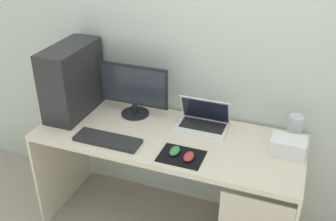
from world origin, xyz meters
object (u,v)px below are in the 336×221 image
Objects in this scene: monitor at (134,90)px; pc_tower at (72,80)px; laptop at (203,121)px; projector at (288,146)px; keyboard at (108,140)px; mouse_left at (175,151)px; mouse_right at (189,157)px; speaker at (295,129)px.

pc_tower is at bearing -166.31° from monitor.
laptop is (0.90, 0.11, -0.20)m from pc_tower.
laptop is 1.66× the size of projector.
mouse_left is at bearing 2.63° from keyboard.
laptop is at bearing 79.26° from mouse_left.
laptop reaches higher than mouse_left.
keyboard is 0.53m from mouse_right.
keyboard is at bearing -158.85° from speaker.
monitor is 5.13× the size of mouse_left.
mouse_left is at bearing -16.66° from pc_tower.
pc_tower is 2.78× the size of speaker.
mouse_left is at bearing 165.26° from mouse_right.
mouse_right is at bearing -86.05° from laptop.
keyboard is at bearing -92.26° from monitor.
monitor is (0.41, 0.10, -0.05)m from pc_tower.
laptop reaches higher than mouse_right.
speaker is (1.06, 0.05, -0.11)m from monitor.
mouse_right reaches higher than keyboard.
speaker is at bearing 31.75° from mouse_left.
laptop reaches higher than speaker.
speaker reaches higher than mouse_left.
monitor is 2.46× the size of projector.
keyboard is (-0.50, -0.38, -0.03)m from laptop.
laptop is at bearing 37.08° from keyboard.
mouse_left is 0.10m from mouse_right.
pc_tower is at bearing -174.26° from speaker.
monitor is 1.06m from projector.
projector is 0.59m from mouse_right.
monitor reaches higher than projector.
monitor reaches higher than keyboard.
laptop is 3.45× the size of mouse_right.
monitor is at bearing -177.39° from speaker.
mouse_left is (0.83, -0.25, -0.22)m from pc_tower.
mouse_right is at bearing -153.57° from projector.
laptop is 0.63m from keyboard.
mouse_left reaches higher than keyboard.
mouse_right is at bearing -35.85° from monitor.
keyboard is at bearing -142.92° from laptop.
monitor is 0.66m from mouse_right.
laptop is 0.39m from mouse_right.
mouse_right is (-0.54, -0.42, -0.07)m from speaker.
speaker is 1.82× the size of mouse_left.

